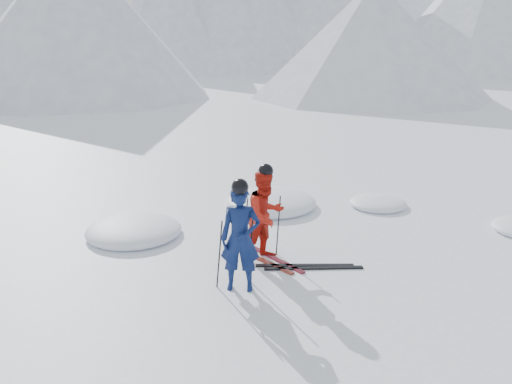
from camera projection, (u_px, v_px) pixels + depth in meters
name	position (u px, v px, depth m)	size (l,w,h in m)	color
ground	(343.00, 247.00, 10.19)	(160.00, 160.00, 0.00)	white
skier_blue	(240.00, 239.00, 8.34)	(0.62, 0.41, 1.70)	#0C1A49
skier_red	(266.00, 215.00, 9.47)	(0.80, 0.62, 1.64)	red
pole_blue_left	(219.00, 254.00, 8.47)	(0.02, 0.02, 1.13)	black
pole_blue_right	(251.00, 248.00, 8.73)	(0.02, 0.02, 1.13)	black
pole_red_left	(245.00, 227.00, 9.68)	(0.02, 0.02, 1.09)	black
pole_red_right	(278.00, 225.00, 9.77)	(0.02, 0.02, 1.09)	black
ski_worn_left	(259.00, 258.00, 9.66)	(0.09, 1.70, 0.03)	black
ski_worn_right	(272.00, 257.00, 9.74)	(0.09, 1.70, 0.03)	black
ski_loose_a	(305.00, 265.00, 9.38)	(0.09, 1.70, 0.03)	black
ski_loose_b	(314.00, 268.00, 9.28)	(0.09, 1.70, 0.03)	black
snow_lumps	(268.00, 218.00, 11.77)	(9.17, 4.84, 0.46)	white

